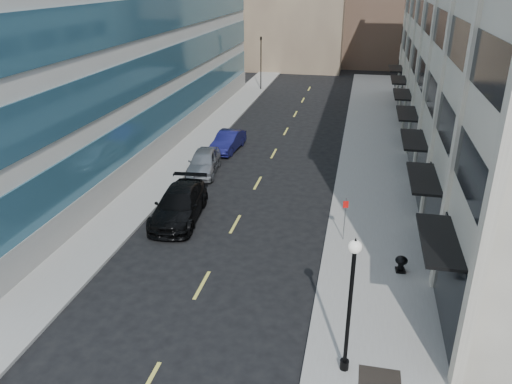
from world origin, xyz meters
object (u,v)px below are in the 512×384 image
at_px(urn_planter, 401,262).
at_px(car_silver_sedan, 204,162).
at_px(traffic_signal, 261,40).
at_px(car_black_pickup, 179,205).
at_px(lamppost, 351,296).
at_px(car_blue_sedan, 228,141).
at_px(sign_post, 345,213).

bearing_deg(urn_planter, car_silver_sedan, 140.79).
distance_m(traffic_signal, car_silver_sedan, 27.48).
xyz_separation_m(traffic_signal, car_silver_sedan, (1.52, -27.00, -4.91)).
relative_size(car_black_pickup, lamppost, 1.15).
relative_size(car_black_pickup, car_blue_sedan, 1.31).
height_order(lamppost, sign_post, lamppost).
bearing_deg(lamppost, traffic_signal, 105.13).
xyz_separation_m(sign_post, urn_planter, (2.71, -2.50, -1.02)).
distance_m(car_black_pickup, car_blue_sedan, 11.99).
bearing_deg(sign_post, car_silver_sedan, 128.72).
bearing_deg(traffic_signal, car_blue_sedan, -85.07).
distance_m(car_blue_sedan, sign_post, 15.92).
height_order(lamppost, urn_planter, lamppost).
bearing_deg(lamppost, sign_post, 93.13).
bearing_deg(car_blue_sedan, sign_post, -48.52).
bearing_deg(sign_post, traffic_signal, 95.04).
height_order(car_black_pickup, car_silver_sedan, car_black_pickup).
distance_m(car_silver_sedan, sign_post, 12.59).
xyz_separation_m(lamppost, sign_post, (-0.51, 9.23, -1.53)).
bearing_deg(traffic_signal, sign_post, -71.85).
height_order(car_blue_sedan, urn_planter, car_blue_sedan).
bearing_deg(car_silver_sedan, traffic_signal, 86.09).
distance_m(car_blue_sedan, urn_planter, 19.53).
relative_size(car_silver_sedan, car_blue_sedan, 1.05).
relative_size(car_black_pickup, car_silver_sedan, 1.24).
distance_m(car_black_pickup, sign_post, 9.16).
bearing_deg(car_silver_sedan, lamppost, -65.70).
bearing_deg(car_black_pickup, car_blue_sedan, 86.39).
xyz_separation_m(car_silver_sedan, sign_post, (9.88, -7.77, 0.83)).
bearing_deg(traffic_signal, urn_planter, -69.28).
relative_size(traffic_signal, car_blue_sedan, 1.55).
distance_m(sign_post, urn_planter, 3.82).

